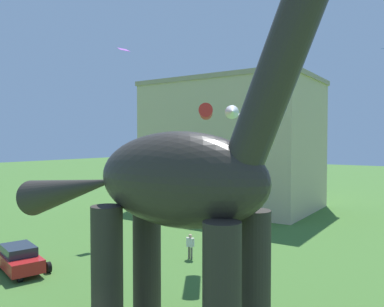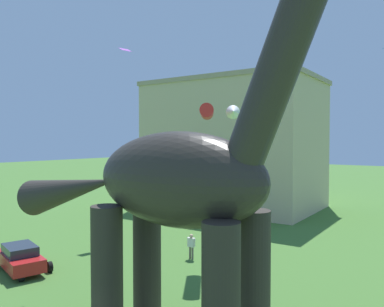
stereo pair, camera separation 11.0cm
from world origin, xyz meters
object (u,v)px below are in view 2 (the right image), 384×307
kite_near_high (125,50)px  kite_mid_center (246,115)px  kite_high_right (213,112)px  dinosaur_sculpture (176,179)px  parked_sedan_left (20,258)px  person_photographer (191,244)px

kite_near_high → kite_mid_center: bearing=41.0°
kite_mid_center → kite_high_right: kite_mid_center is taller
dinosaur_sculpture → parked_sedan_left: 13.65m
parked_sedan_left → kite_near_high: size_ratio=4.18×
kite_high_right → kite_near_high: kite_near_high is taller
parked_sedan_left → kite_high_right: size_ratio=1.44×
kite_high_right → dinosaur_sculpture: bearing=-66.0°
kite_mid_center → kite_near_high: 11.83m
kite_high_right → kite_near_high: bearing=163.8°
kite_near_high → person_photographer: bearing=-21.3°
kite_high_right → kite_near_high: 12.46m
kite_high_right → kite_mid_center: bearing=104.7°
person_photographer → kite_mid_center: size_ratio=1.15×
parked_sedan_left → kite_near_high: 18.52m
dinosaur_sculpture → kite_mid_center: dinosaur_sculpture is taller
parked_sedan_left → kite_mid_center: size_ratio=3.21×
kite_mid_center → parked_sedan_left: bearing=-107.1°
parked_sedan_left → person_photographer: (6.95, 7.57, 0.18)m
dinosaur_sculpture → kite_near_high: (-14.80, 12.63, 9.12)m
dinosaur_sculpture → kite_mid_center: size_ratio=12.20×
dinosaur_sculpture → kite_high_right: (-4.26, 9.57, 3.23)m
dinosaur_sculpture → kite_mid_center: bearing=106.4°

